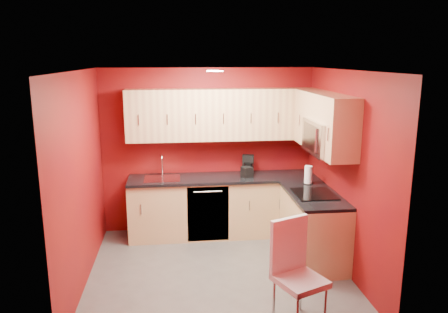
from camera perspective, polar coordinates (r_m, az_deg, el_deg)
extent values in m
plane|color=#53514E|center=(5.71, -0.79, -14.75)|extent=(3.20, 3.20, 0.00)
plane|color=white|center=(5.07, -0.88, 11.18)|extent=(3.20, 3.20, 0.00)
plane|color=maroon|center=(6.71, -2.11, 0.81)|extent=(3.20, 0.00, 3.20)
plane|color=maroon|center=(3.84, 1.43, -8.50)|extent=(3.20, 0.00, 3.20)
plane|color=maroon|center=(5.34, -18.19, -2.97)|extent=(0.00, 3.00, 3.00)
plane|color=maroon|center=(5.64, 15.59, -1.99)|extent=(0.00, 3.00, 3.00)
cube|color=tan|center=(6.66, -0.12, -6.57)|extent=(2.80, 0.60, 0.87)
cube|color=tan|center=(6.01, 11.54, -9.03)|extent=(0.60, 1.30, 0.87)
cube|color=black|center=(6.51, -0.11, -2.83)|extent=(2.80, 0.63, 0.04)
cube|color=black|center=(5.84, 11.64, -4.94)|extent=(0.63, 1.27, 0.04)
cube|color=tan|center=(6.46, -0.25, 5.52)|extent=(2.80, 0.35, 0.75)
cube|color=tan|center=(6.26, 11.47, 5.05)|extent=(0.35, 0.57, 0.75)
cube|color=tan|center=(5.19, 15.36, 3.27)|extent=(0.35, 0.22, 0.75)
cube|color=tan|center=(5.62, 13.64, 6.23)|extent=(0.35, 0.76, 0.33)
cube|color=silver|center=(5.66, 13.21, 2.46)|extent=(0.40, 0.76, 0.42)
cube|color=black|center=(5.60, 11.37, 2.44)|extent=(0.02, 0.62, 0.33)
cylinder|color=silver|center=(5.38, 11.91, 2.00)|extent=(0.02, 0.02, 0.29)
cube|color=black|center=(5.80, 11.71, -4.81)|extent=(0.50, 0.55, 0.01)
cube|color=silver|center=(6.46, -8.07, -2.93)|extent=(0.52, 0.42, 0.02)
cylinder|color=silver|center=(6.62, -8.07, -1.34)|extent=(0.02, 0.02, 0.26)
torus|color=silver|center=(6.52, -8.12, -0.38)|extent=(0.02, 0.16, 0.16)
cylinder|color=silver|center=(6.47, -8.12, -1.04)|extent=(0.02, 0.02, 0.12)
cube|color=black|center=(6.36, -2.09, -7.51)|extent=(0.60, 0.02, 0.82)
cylinder|color=white|center=(5.37, -1.20, 11.11)|extent=(0.20, 0.20, 0.01)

